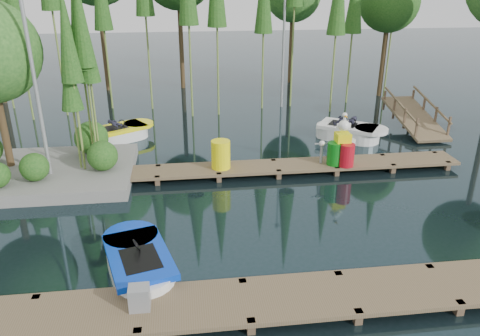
{
  "coord_description": "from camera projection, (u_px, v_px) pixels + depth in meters",
  "views": [
    {
      "loc": [
        -1.11,
        -12.19,
        6.47
      ],
      "look_at": [
        0.5,
        0.5,
        1.1
      ],
      "focal_mm": 35.0,
      "sensor_mm": 36.0,
      "label": 1
    }
  ],
  "objects": [
    {
      "name": "utility_cabinet",
      "position": [
        139.0,
        298.0,
        9.21
      ],
      "size": [
        0.41,
        0.34,
        0.5
      ],
      "primitive_type": "cube",
      "color": "gray",
      "rests_on": "near_dock"
    },
    {
      "name": "island",
      "position": [
        17.0,
        84.0,
        14.83
      ],
      "size": [
        6.2,
        4.2,
        6.75
      ],
      "color": "slate",
      "rests_on": "ground"
    },
    {
      "name": "drum_cluster",
      "position": [
        343.0,
        149.0,
        16.11
      ],
      "size": [
        1.06,
        0.97,
        1.83
      ],
      "color": "#0B6B12",
      "rests_on": "far_dock"
    },
    {
      "name": "lamp_rear",
      "position": [
        284.0,
        21.0,
        22.66
      ],
      "size": [
        0.3,
        0.3,
        7.25
      ],
      "color": "gray",
      "rests_on": "ground"
    },
    {
      "name": "lamp_island",
      "position": [
        30.0,
        53.0,
        13.78
      ],
      "size": [
        0.3,
        0.3,
        7.25
      ],
      "color": "gray",
      "rests_on": "ground"
    },
    {
      "name": "seagull_post",
      "position": [
        322.0,
        148.0,
        16.16
      ],
      "size": [
        0.51,
        0.28,
        0.82
      ],
      "color": "gray",
      "rests_on": "far_dock"
    },
    {
      "name": "ground_plane",
      "position": [
        225.0,
        210.0,
        13.78
      ],
      "size": [
        90.0,
        90.0,
        0.0
      ],
      "primitive_type": "plane",
      "color": "#1B2D33"
    },
    {
      "name": "yellow_barrel",
      "position": [
        221.0,
        154.0,
        15.78
      ],
      "size": [
        0.64,
        0.64,
        0.97
      ],
      "primitive_type": "cylinder",
      "color": "#FFF40D",
      "rests_on": "far_dock"
    },
    {
      "name": "boat_blue",
      "position": [
        139.0,
        264.0,
        10.71
      ],
      "size": [
        2.04,
        3.15,
        0.98
      ],
      "rotation": [
        0.0,
        0.0,
        0.27
      ],
      "color": "white",
      "rests_on": "ground"
    },
    {
      "name": "boat_white_far",
      "position": [
        349.0,
        132.0,
        19.48
      ],
      "size": [
        3.2,
        2.79,
        1.4
      ],
      "rotation": [
        0.0,
        0.0,
        0.09
      ],
      "color": "white",
      "rests_on": "ground"
    },
    {
      "name": "ramp",
      "position": [
        414.0,
        117.0,
        20.55
      ],
      "size": [
        1.5,
        3.94,
        1.49
      ],
      "color": "brown",
      "rests_on": "ground"
    },
    {
      "name": "far_dock",
      "position": [
        247.0,
        168.0,
        16.1
      ],
      "size": [
        15.0,
        1.2,
        0.5
      ],
      "color": "brown",
      "rests_on": "ground"
    },
    {
      "name": "near_dock",
      "position": [
        247.0,
        302.0,
        9.58
      ],
      "size": [
        18.0,
        1.5,
        0.5
      ],
      "color": "brown",
      "rests_on": "ground"
    },
    {
      "name": "boat_yellow_far",
      "position": [
        120.0,
        133.0,
        19.41
      ],
      "size": [
        2.99,
        2.52,
        1.38
      ],
      "rotation": [
        0.0,
        0.0,
        0.21
      ],
      "color": "white",
      "rests_on": "ground"
    }
  ]
}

